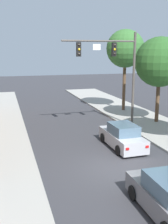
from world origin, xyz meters
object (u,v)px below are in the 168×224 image
Objects in this scene: street_tree_third at (125,49)px; car_lead_silver at (122,137)px; traffic_signal_mast at (115,63)px; street_tree_second at (160,62)px.

car_lead_silver is at bearing -114.87° from street_tree_third.
traffic_signal_mast is 0.91× the size of street_tree_third.
traffic_signal_mast is at bearing -172.80° from street_tree_second.
street_tree_second is (5.48, 4.89, 4.57)m from car_lead_silver.
street_tree_third reaches higher than street_tree_second.
car_lead_silver is 0.52× the size of street_tree_third.
street_tree_third reaches higher than traffic_signal_mast.
street_tree_third is at bearing 58.80° from traffic_signal_mast.
traffic_signal_mast is 6.43m from car_lead_silver.
street_tree_second is at bearing 41.72° from car_lead_silver.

